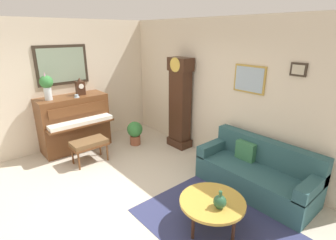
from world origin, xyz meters
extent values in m
cube|color=beige|center=(0.00, 0.00, -0.05)|extent=(6.40, 6.00, 0.10)
cube|color=beige|center=(-2.60, 0.00, 1.40)|extent=(0.10, 4.90, 2.80)
cube|color=#33281E|center=(-2.54, 0.28, 1.85)|extent=(0.03, 1.10, 0.84)
cube|color=gray|center=(-2.52, 0.28, 1.85)|extent=(0.01, 0.98, 0.72)
cube|color=beige|center=(0.00, 2.40, 1.40)|extent=(5.30, 0.10, 2.80)
cube|color=#B28E3D|center=(0.75, 2.33, 1.75)|extent=(0.60, 0.03, 0.48)
cube|color=#9EB2C1|center=(0.75, 2.32, 1.75)|extent=(0.54, 0.01, 0.42)
cube|color=#33281E|center=(1.55, 2.33, 2.00)|extent=(0.24, 0.03, 0.20)
cube|color=#BCB299|center=(1.55, 2.32, 2.00)|extent=(0.18, 0.01, 0.14)
cube|color=navy|center=(1.44, 0.73, 0.00)|extent=(2.10, 1.50, 0.01)
cube|color=brown|center=(-2.25, 0.28, 0.61)|extent=(0.60, 1.44, 1.21)
cube|color=brown|center=(-1.82, 0.28, 0.68)|extent=(0.28, 1.38, 0.04)
cube|color=white|center=(-1.82, 0.28, 0.74)|extent=(0.26, 1.32, 0.08)
cube|color=brown|center=(-1.93, 0.28, 0.98)|extent=(0.03, 1.20, 0.20)
cube|color=brown|center=(-1.39, 0.22, 0.38)|extent=(0.42, 0.70, 0.04)
cube|color=brown|center=(-1.39, 0.22, 0.44)|extent=(0.40, 0.68, 0.08)
cylinder|color=brown|center=(-1.23, -0.08, 0.18)|extent=(0.04, 0.04, 0.36)
cylinder|color=brown|center=(-1.23, 0.52, 0.18)|extent=(0.04, 0.04, 0.36)
cylinder|color=brown|center=(-1.55, -0.08, 0.18)|extent=(0.04, 0.04, 0.36)
cylinder|color=brown|center=(-1.55, 0.52, 0.18)|extent=(0.04, 0.04, 0.36)
cube|color=#3D2316|center=(-0.80, 2.15, 0.09)|extent=(0.52, 0.34, 0.18)
cube|color=#3D2316|center=(-0.80, 2.15, 0.89)|extent=(0.44, 0.28, 1.78)
cube|color=#3D2316|center=(-0.80, 2.15, 1.88)|extent=(0.52, 0.32, 0.28)
cylinder|color=gold|center=(-0.80, 1.99, 1.88)|extent=(0.30, 0.02, 0.30)
cylinder|color=gold|center=(-0.80, 2.10, 0.95)|extent=(0.03, 0.03, 0.70)
cube|color=#2D565B|center=(1.33, 1.86, 0.21)|extent=(1.90, 0.80, 0.42)
cube|color=#2D565B|center=(1.33, 2.16, 0.62)|extent=(1.90, 0.20, 0.44)
cube|color=#2D565B|center=(0.47, 1.86, 0.50)|extent=(0.18, 0.80, 0.20)
cube|color=#2D565B|center=(2.19, 1.86, 0.50)|extent=(0.18, 0.80, 0.20)
cube|color=#38754C|center=(1.03, 2.00, 0.58)|extent=(0.34, 0.12, 0.32)
cylinder|color=gold|center=(1.40, 0.69, 0.38)|extent=(0.88, 0.88, 0.04)
torus|color=#3D2316|center=(1.40, 0.69, 0.38)|extent=(0.88, 0.88, 0.04)
cylinder|color=#3D2316|center=(1.40, 1.05, 0.18)|extent=(0.04, 0.04, 0.36)
cylinder|color=#3D2316|center=(1.76, 0.69, 0.18)|extent=(0.04, 0.04, 0.36)
cylinder|color=#3D2316|center=(1.40, 0.33, 0.18)|extent=(0.04, 0.04, 0.36)
cylinder|color=#3D2316|center=(1.04, 0.69, 0.18)|extent=(0.04, 0.04, 0.36)
cube|color=#3D2316|center=(-2.23, 0.50, 1.36)|extent=(0.12, 0.18, 0.30)
cylinder|color=white|center=(-2.17, 0.50, 1.41)|extent=(0.01, 0.11, 0.11)
cone|color=#3D2316|center=(-2.23, 0.50, 1.55)|extent=(0.10, 0.10, 0.08)
cylinder|color=silver|center=(-2.23, -0.18, 1.34)|extent=(0.15, 0.15, 0.26)
sphere|color=#387F3D|center=(-2.23, -0.18, 1.58)|extent=(0.26, 0.26, 0.26)
cone|color=#D199B7|center=(-2.20, -0.20, 1.71)|extent=(0.06, 0.06, 0.16)
cylinder|color=#ADC6D6|center=(-2.07, 0.34, 1.22)|extent=(0.12, 0.12, 0.01)
cylinder|color=#ADC6D6|center=(-2.07, 0.34, 1.24)|extent=(0.08, 0.08, 0.06)
cylinder|color=#234C33|center=(1.55, 0.65, 0.41)|extent=(0.09, 0.09, 0.01)
sphere|color=#285638|center=(1.55, 0.65, 0.49)|extent=(0.17, 0.17, 0.17)
cylinder|color=#285638|center=(1.55, 0.65, 0.60)|extent=(0.04, 0.04, 0.08)
cylinder|color=#935138|center=(-1.53, 1.40, 0.11)|extent=(0.24, 0.24, 0.22)
sphere|color=#387F3D|center=(-1.53, 1.40, 0.38)|extent=(0.36, 0.36, 0.36)
camera|label=1|loc=(3.20, -1.63, 2.54)|focal=27.41mm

